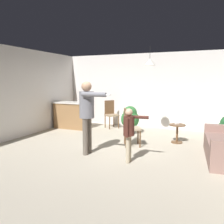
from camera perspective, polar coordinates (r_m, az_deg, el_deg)
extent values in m
plane|color=#B2A893|center=(5.88, 0.52, -9.32)|extent=(7.68, 7.68, 0.00)
cube|color=silver|center=(8.67, 8.61, 5.17)|extent=(6.40, 0.10, 2.70)
cube|color=silver|center=(7.45, -22.93, 4.25)|extent=(0.10, 6.40, 2.70)
cube|color=#8C6B60|center=(6.45, 25.42, -5.64)|extent=(0.86, 0.25, 0.63)
cylinder|color=brown|center=(4.96, 23.82, -12.93)|extent=(0.05, 0.05, 0.06)
cylinder|color=brown|center=(6.47, 22.41, -8.03)|extent=(0.05, 0.05, 0.06)
cube|color=olive|center=(8.58, -9.74, -0.89)|extent=(1.20, 0.60, 0.91)
cube|color=beige|center=(8.52, -9.81, 2.27)|extent=(1.26, 0.66, 0.04)
cylinder|color=brown|center=(6.68, 15.72, -3.07)|extent=(0.44, 0.44, 0.03)
cylinder|color=brown|center=(6.74, 15.64, -5.24)|extent=(0.06, 0.06, 0.49)
cylinder|color=brown|center=(6.79, 15.57, -7.13)|extent=(0.31, 0.31, 0.03)
cylinder|color=#60564C|center=(5.60, -5.65, -5.64)|extent=(0.13, 0.13, 0.86)
cylinder|color=#60564C|center=(5.45, -6.55, -6.04)|extent=(0.13, 0.13, 0.86)
cylinder|color=slate|center=(5.40, -6.20, 1.77)|extent=(0.34, 0.34, 0.61)
sphere|color=tan|center=(5.38, -6.27, 6.24)|extent=(0.23, 0.23, 0.23)
cylinder|color=slate|center=(5.58, -5.22, 1.65)|extent=(0.10, 0.10, 0.57)
cylinder|color=slate|center=(5.07, -4.47, 4.31)|extent=(0.57, 0.10, 0.10)
cube|color=white|center=(4.94, -1.19, 4.24)|extent=(0.13, 0.04, 0.04)
cylinder|color=tan|center=(5.04, 4.28, -8.81)|extent=(0.08, 0.08, 0.58)
cylinder|color=tan|center=(4.93, 3.90, -9.19)|extent=(0.08, 0.08, 0.58)
cylinder|color=#4C261E|center=(4.86, 4.14, -3.39)|extent=(0.23, 0.23, 0.41)
sphere|color=#D8AD8C|center=(4.82, 4.18, -0.07)|extent=(0.16, 0.16, 0.16)
cylinder|color=#4C261E|center=(4.91, 6.76, -1.26)|extent=(0.39, 0.09, 0.07)
cube|color=white|center=(4.87, 9.33, -1.39)|extent=(0.13, 0.04, 0.04)
cylinder|color=#4C261E|center=(4.74, 3.71, -3.93)|extent=(0.07, 0.07, 0.39)
cylinder|color=brown|center=(6.37, 3.16, -5.89)|extent=(0.04, 0.04, 0.45)
cylinder|color=brown|center=(6.02, 3.47, -6.70)|extent=(0.04, 0.04, 0.45)
cylinder|color=brown|center=(6.41, 6.38, -5.84)|extent=(0.04, 0.04, 0.45)
cylinder|color=brown|center=(6.06, 6.88, -6.63)|extent=(0.04, 0.04, 0.45)
cube|color=tan|center=(6.16, 5.00, -4.00)|extent=(0.56, 0.56, 0.05)
cube|color=brown|center=(6.09, 3.26, -1.48)|extent=(0.20, 0.36, 0.50)
cylinder|color=brown|center=(8.73, 0.45, -2.16)|extent=(0.04, 0.04, 0.45)
cylinder|color=brown|center=(8.57, -1.68, -2.35)|extent=(0.04, 0.04, 0.45)
cylinder|color=brown|center=(8.42, 1.60, -2.53)|extent=(0.04, 0.04, 0.45)
cylinder|color=brown|center=(8.25, -0.59, -2.74)|extent=(0.04, 0.04, 0.45)
cube|color=#997F60|center=(8.45, -0.06, -0.77)|extent=(0.59, 0.59, 0.05)
cube|color=brown|center=(8.58, -0.64, 1.21)|extent=(0.27, 0.32, 0.50)
cylinder|color=#4C4742|center=(7.62, 4.41, -4.32)|extent=(0.35, 0.35, 0.27)
sphere|color=#2D6B33|center=(7.56, 4.43, -1.78)|extent=(0.59, 0.59, 0.59)
sphere|color=#2D6B33|center=(7.53, 4.45, -0.22)|extent=(0.44, 0.44, 0.44)
cube|color=white|center=(6.71, 15.63, -2.74)|extent=(0.12, 0.12, 0.04)
cone|color=silver|center=(6.90, 9.25, 12.01)|extent=(0.32, 0.32, 0.20)
cylinder|color=black|center=(6.93, 9.30, 14.23)|extent=(0.01, 0.01, 0.36)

